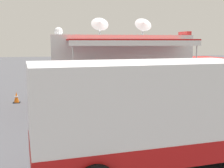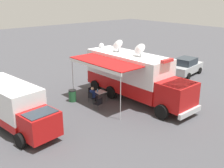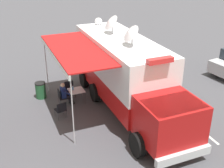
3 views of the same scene
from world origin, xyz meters
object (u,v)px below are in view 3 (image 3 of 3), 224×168
(command_truck, at_px, (126,73))
(traffic_cone, at_px, (93,62))
(trash_bin, at_px, (41,90))
(folding_chair_beside_table, at_px, (70,88))
(folding_chair_at_table, at_px, (62,96))
(folding_chair_spare_by_truck, at_px, (61,109))
(seated_responder, at_px, (65,93))
(water_bottle, at_px, (73,88))
(folding_table, at_px, (76,91))

(command_truck, bearing_deg, traffic_cone, -92.87)
(command_truck, xyz_separation_m, trash_bin, (3.90, -2.74, -1.49))
(command_truck, height_order, folding_chair_beside_table, command_truck)
(folding_chair_at_table, bearing_deg, folding_chair_spare_by_truck, 75.91)
(seated_responder, distance_m, traffic_cone, 5.67)
(seated_responder, relative_size, traffic_cone, 2.16)
(seated_responder, xyz_separation_m, traffic_cone, (-3.14, -4.71, -0.37))
(folding_chair_beside_table, bearing_deg, trash_bin, -15.55)
(water_bottle, relative_size, traffic_cone, 0.39)
(folding_chair_beside_table, distance_m, seated_responder, 0.95)
(water_bottle, bearing_deg, folding_table, 145.41)
(folding_chair_at_table, distance_m, folding_chair_spare_by_truck, 1.34)
(folding_chair_spare_by_truck, bearing_deg, folding_chair_at_table, -104.09)
(folding_chair_at_table, relative_size, trash_bin, 0.96)
(traffic_cone, bearing_deg, folding_table, 61.91)
(folding_chair_at_table, bearing_deg, folding_table, 178.37)
(seated_responder, bearing_deg, folding_chair_beside_table, -118.87)
(trash_bin, bearing_deg, water_bottle, 142.70)
(command_truck, bearing_deg, trash_bin, -35.04)
(water_bottle, relative_size, folding_chair_spare_by_truck, 0.26)
(seated_responder, bearing_deg, folding_table, 177.63)
(water_bottle, xyz_separation_m, traffic_cone, (-2.67, -4.63, -0.55))
(traffic_cone, bearing_deg, water_bottle, 59.99)
(command_truck, height_order, trash_bin, command_truck)
(folding_chair_spare_by_truck, height_order, trash_bin, trash_bin)
(command_truck, xyz_separation_m, folding_chair_at_table, (3.01, -1.48, -1.43))
(command_truck, xyz_separation_m, water_bottle, (2.36, -1.56, -1.11))
(folding_chair_at_table, bearing_deg, seated_responder, -179.25)
(command_truck, bearing_deg, seated_responder, -27.75)
(water_bottle, distance_m, folding_chair_spare_by_truck, 1.72)
(folding_table, relative_size, folding_chair_spare_by_truck, 0.93)
(folding_chair_beside_table, xyz_separation_m, folding_chair_spare_by_truck, (0.97, 2.13, 0.00))
(folding_table, bearing_deg, seated_responder, -2.37)
(trash_bin, height_order, traffic_cone, trash_bin)
(folding_chair_at_table, xyz_separation_m, trash_bin, (0.89, -1.25, -0.06))
(folding_chair_at_table, distance_m, trash_bin, 1.54)
(folding_chair_beside_table, height_order, seated_responder, seated_responder)
(folding_chair_at_table, height_order, traffic_cone, folding_chair_at_table)
(folding_chair_beside_table, relative_size, folding_chair_spare_by_truck, 1.00)
(folding_table, relative_size, folding_chair_at_table, 0.93)
(seated_responder, bearing_deg, folding_chair_at_table, 0.75)
(trash_bin, distance_m, traffic_cone, 5.45)
(water_bottle, height_order, folding_chair_beside_table, water_bottle)
(folding_table, distance_m, water_bottle, 0.24)
(command_truck, height_order, folding_chair_spare_by_truck, command_truck)
(folding_chair_spare_by_truck, xyz_separation_m, traffic_cone, (-3.65, -6.01, -0.23))
(folding_chair_at_table, height_order, folding_chair_spare_by_truck, same)
(folding_chair_spare_by_truck, distance_m, trash_bin, 2.62)
(water_bottle, bearing_deg, seated_responder, 9.47)
(folding_chair_at_table, relative_size, seated_responder, 0.70)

